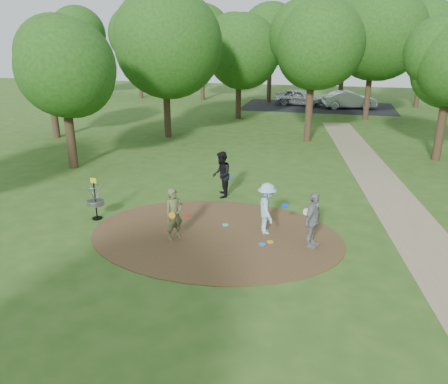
# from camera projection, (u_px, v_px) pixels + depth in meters

# --- Properties ---
(ground) EXTENTS (100.00, 100.00, 0.00)m
(ground) POSITION_uv_depth(u_px,v_px,m) (215.00, 235.00, 14.46)
(ground) COLOR #2D5119
(ground) RESTS_ON ground
(dirt_clearing) EXTENTS (8.40, 8.40, 0.02)m
(dirt_clearing) POSITION_uv_depth(u_px,v_px,m) (215.00, 235.00, 14.46)
(dirt_clearing) COLOR #47301C
(dirt_clearing) RESTS_ON ground
(footpath) EXTENTS (7.55, 39.89, 0.01)m
(footpath) POSITION_uv_depth(u_px,v_px,m) (415.00, 230.00, 14.80)
(footpath) COLOR #8C7A5B
(footpath) RESTS_ON ground
(parking_lot) EXTENTS (14.00, 8.00, 0.01)m
(parking_lot) POSITION_uv_depth(u_px,v_px,m) (318.00, 107.00, 41.44)
(parking_lot) COLOR black
(parking_lot) RESTS_ON ground
(player_observer_with_disc) EXTENTS (0.71, 0.75, 1.72)m
(player_observer_with_disc) POSITION_uv_depth(u_px,v_px,m) (174.00, 214.00, 13.89)
(player_observer_with_disc) COLOR #555E36
(player_observer_with_disc) RESTS_ON ground
(player_throwing_with_disc) EXTENTS (1.23, 1.27, 1.73)m
(player_throwing_with_disc) POSITION_uv_depth(u_px,v_px,m) (267.00, 209.00, 14.34)
(player_throwing_with_disc) COLOR #93CADC
(player_throwing_with_disc) RESTS_ON ground
(player_walking_with_disc) EXTENTS (0.90, 1.05, 1.89)m
(player_walking_with_disc) POSITION_uv_depth(u_px,v_px,m) (221.00, 175.00, 17.65)
(player_walking_with_disc) COLOR black
(player_walking_with_disc) RESTS_ON ground
(player_waiting_with_disc) EXTENTS (0.73, 1.12, 1.77)m
(player_waiting_with_disc) POSITION_uv_depth(u_px,v_px,m) (313.00, 221.00, 13.36)
(player_waiting_with_disc) COLOR gray
(player_waiting_with_disc) RESTS_ON ground
(disc_ground_cyan) EXTENTS (0.22, 0.22, 0.02)m
(disc_ground_cyan) POSITION_uv_depth(u_px,v_px,m) (225.00, 225.00, 15.17)
(disc_ground_cyan) COLOR #1BDBBF
(disc_ground_cyan) RESTS_ON dirt_clearing
(disc_ground_blue) EXTENTS (0.22, 0.22, 0.02)m
(disc_ground_blue) POSITION_uv_depth(u_px,v_px,m) (262.00, 244.00, 13.75)
(disc_ground_blue) COLOR #0C7FD2
(disc_ground_blue) RESTS_ON dirt_clearing
(disc_ground_red) EXTENTS (0.22, 0.22, 0.02)m
(disc_ground_red) POSITION_uv_depth(u_px,v_px,m) (187.00, 215.00, 15.97)
(disc_ground_red) COLOR red
(disc_ground_red) RESTS_ON dirt_clearing
(car_left) EXTENTS (4.80, 2.69, 1.54)m
(car_left) POSITION_uv_depth(u_px,v_px,m) (299.00, 97.00, 42.04)
(car_left) COLOR #B4B8BC
(car_left) RESTS_ON ground
(car_right) EXTENTS (5.09, 2.75, 1.59)m
(car_right) POSITION_uv_depth(u_px,v_px,m) (349.00, 100.00, 40.09)
(car_right) COLOR #B9BDC1
(car_right) RESTS_ON ground
(disc_ground_orange) EXTENTS (0.22, 0.22, 0.02)m
(disc_ground_orange) POSITION_uv_depth(u_px,v_px,m) (270.00, 242.00, 13.90)
(disc_ground_orange) COLOR orange
(disc_ground_orange) RESTS_ON dirt_clearing
(disc_golf_basket) EXTENTS (0.63, 0.63, 1.54)m
(disc_golf_basket) POSITION_uv_depth(u_px,v_px,m) (95.00, 196.00, 15.47)
(disc_golf_basket) COLOR black
(disc_golf_basket) RESTS_ON ground
(tree_ring) EXTENTS (36.68, 46.25, 9.69)m
(tree_ring) POSITION_uv_depth(u_px,v_px,m) (304.00, 57.00, 20.75)
(tree_ring) COLOR #332316
(tree_ring) RESTS_ON ground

